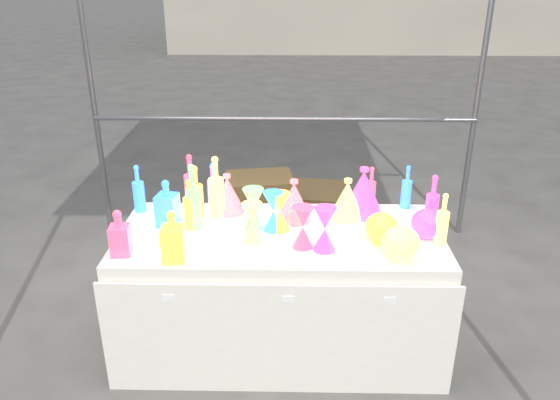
{
  "coord_description": "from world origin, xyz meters",
  "views": [
    {
      "loc": [
        0.05,
        -2.71,
        2.14
      ],
      "look_at": [
        0.0,
        0.0,
        0.95
      ],
      "focal_mm": 35.0,
      "sensor_mm": 36.0,
      "label": 1
    }
  ],
  "objects_px": {
    "display_table": "(280,291)",
    "cardboard_box_closed": "(260,198)",
    "bottle_0": "(196,192)",
    "globe_0": "(381,229)",
    "lampshade_0": "(228,193)",
    "decanter_0": "(173,236)",
    "hourglass_0": "(303,227)"
  },
  "relations": [
    {
      "from": "display_table",
      "to": "cardboard_box_closed",
      "type": "bearing_deg",
      "value": 97.07
    },
    {
      "from": "bottle_0",
      "to": "globe_0",
      "type": "height_order",
      "value": "bottle_0"
    },
    {
      "from": "display_table",
      "to": "lampshade_0",
      "type": "distance_m",
      "value": 0.66
    },
    {
      "from": "cardboard_box_closed",
      "to": "bottle_0",
      "type": "xyz_separation_m",
      "value": [
        -0.28,
        -1.52,
        0.7
      ]
    },
    {
      "from": "display_table",
      "to": "decanter_0",
      "type": "relative_size",
      "value": 6.73
    },
    {
      "from": "globe_0",
      "to": "lampshade_0",
      "type": "distance_m",
      "value": 0.94
    },
    {
      "from": "display_table",
      "to": "globe_0",
      "type": "distance_m",
      "value": 0.71
    },
    {
      "from": "globe_0",
      "to": "lampshade_0",
      "type": "relative_size",
      "value": 0.74
    },
    {
      "from": "display_table",
      "to": "hourglass_0",
      "type": "bearing_deg",
      "value": -50.13
    },
    {
      "from": "lampshade_0",
      "to": "display_table",
      "type": "bearing_deg",
      "value": -18.08
    },
    {
      "from": "lampshade_0",
      "to": "cardboard_box_closed",
      "type": "bearing_deg",
      "value": 109.89
    },
    {
      "from": "globe_0",
      "to": "lampshade_0",
      "type": "xyz_separation_m",
      "value": [
        -0.87,
        0.36,
        0.05
      ]
    },
    {
      "from": "lampshade_0",
      "to": "bottle_0",
      "type": "bearing_deg",
      "value": -128.76
    },
    {
      "from": "decanter_0",
      "to": "globe_0",
      "type": "height_order",
      "value": "decanter_0"
    },
    {
      "from": "display_table",
      "to": "hourglass_0",
      "type": "height_order",
      "value": "hourglass_0"
    },
    {
      "from": "display_table",
      "to": "bottle_0",
      "type": "height_order",
      "value": "bottle_0"
    },
    {
      "from": "cardboard_box_closed",
      "to": "hourglass_0",
      "type": "height_order",
      "value": "hourglass_0"
    },
    {
      "from": "decanter_0",
      "to": "globe_0",
      "type": "bearing_deg",
      "value": 8.62
    },
    {
      "from": "hourglass_0",
      "to": "lampshade_0",
      "type": "xyz_separation_m",
      "value": [
        -0.44,
        0.44,
        0.0
      ]
    },
    {
      "from": "globe_0",
      "to": "cardboard_box_closed",
      "type": "bearing_deg",
      "value": 113.05
    },
    {
      "from": "cardboard_box_closed",
      "to": "lampshade_0",
      "type": "bearing_deg",
      "value": -103.25
    },
    {
      "from": "display_table",
      "to": "hourglass_0",
      "type": "xyz_separation_m",
      "value": [
        0.12,
        -0.15,
        0.49
      ]
    },
    {
      "from": "bottle_0",
      "to": "decanter_0",
      "type": "relative_size",
      "value": 1.18
    },
    {
      "from": "cardboard_box_closed",
      "to": "globe_0",
      "type": "bearing_deg",
      "value": -75.98
    },
    {
      "from": "decanter_0",
      "to": "globe_0",
      "type": "distance_m",
      "value": 1.1
    },
    {
      "from": "hourglass_0",
      "to": "globe_0",
      "type": "height_order",
      "value": "hourglass_0"
    },
    {
      "from": "cardboard_box_closed",
      "to": "hourglass_0",
      "type": "relative_size",
      "value": 2.5
    },
    {
      "from": "display_table",
      "to": "hourglass_0",
      "type": "relative_size",
      "value": 8.01
    },
    {
      "from": "decanter_0",
      "to": "lampshade_0",
      "type": "height_order",
      "value": "decanter_0"
    },
    {
      "from": "cardboard_box_closed",
      "to": "hourglass_0",
      "type": "bearing_deg",
      "value": -88.84
    },
    {
      "from": "cardboard_box_closed",
      "to": "lampshade_0",
      "type": "relative_size",
      "value": 2.41
    },
    {
      "from": "hourglass_0",
      "to": "bottle_0",
      "type": "bearing_deg",
      "value": 150.53
    }
  ]
}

